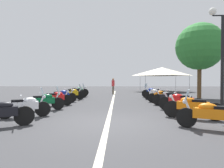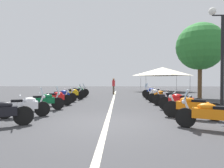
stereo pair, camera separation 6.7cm
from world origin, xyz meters
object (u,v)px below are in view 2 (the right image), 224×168
Objects in this scene: street_lamp_twin_globe at (223,41)px; motorcycle_right_row_2 at (181,102)px; event_tent at (163,71)px; motorcycle_left_row_4 at (61,96)px; motorcycle_left_row_1 at (25,106)px; motorcycle_left_row_2 at (44,101)px; motorcycle_left_row_6 at (76,92)px; motorcycle_left_row_5 at (72,94)px; roadside_tree_0 at (200,47)px; motorcycle_right_row_3 at (170,98)px; motorcycle_left_row_7 at (78,91)px; bystander_1 at (114,85)px; motorcycle_right_row_5 at (157,94)px; motorcycle_right_row_4 at (162,96)px; motorcycle_right_row_6 at (153,92)px; motorcycle_left_row_3 at (55,98)px; motorcycle_right_row_0 at (212,115)px; traffic_cone_0 at (178,99)px; motorcycle_right_row_1 at (192,107)px.

motorcycle_right_row_2 is at bearing 66.20° from street_lamp_twin_globe.
motorcycle_left_row_4 is at bearing 142.61° from event_tent.
motorcycle_left_row_1 is at bearing -108.53° from motorcycle_left_row_4.
motorcycle_left_row_6 is (6.74, -0.01, 0.01)m from motorcycle_left_row_2.
motorcycle_left_row_5 is at bearing 63.93° from motorcycle_left_row_1.
motorcycle_left_row_5 is (4.96, -0.13, 0.01)m from motorcycle_left_row_2.
motorcycle_right_row_3 is at bearing 142.21° from roadside_tree_0.
event_tent is (12.62, -9.64, 2.19)m from motorcycle_left_row_4.
street_lamp_twin_globe is (-9.08, -8.32, 2.72)m from motorcycle_left_row_7.
motorcycle_left_row_1 is 13.40m from bystander_1.
motorcycle_right_row_5 is 0.38× the size of street_lamp_twin_globe.
roadside_tree_0 is at bearing -20.16° from motorcycle_left_row_6.
motorcycle_left_row_5 reaches higher than motorcycle_left_row_1.
motorcycle_right_row_4 is (-5.13, -6.65, -0.02)m from motorcycle_left_row_7.
street_lamp_twin_globe is at bearing -174.93° from motorcycle_right_row_2.
event_tent reaches higher than motorcycle_right_row_5.
motorcycle_right_row_4 is at bearing 166.65° from event_tent.
motorcycle_left_row_4 is 1.14× the size of motorcycle_right_row_5.
motorcycle_left_row_7 is 12.41m from event_tent.
motorcycle_right_row_6 reaches higher than motorcycle_right_row_4.
roadside_tree_0 is (4.90, -10.27, 3.77)m from motorcycle_left_row_3.
motorcycle_left_row_1 is at bearing 43.28° from motorcycle_right_row_2.
motorcycle_right_row_3 is 0.40× the size of street_lamp_twin_globe.
motorcycle_right_row_4 is at bearing 12.71° from motorcycle_left_row_1.
traffic_cone_0 is (6.65, -1.09, -0.17)m from motorcycle_right_row_0.
motorcycle_right_row_1 is at bearing -71.76° from motorcycle_left_row_6.
event_tent is at bearing -71.43° from motorcycle_right_row_2.
motorcycle_left_row_6 reaches higher than motorcycle_left_row_4.
street_lamp_twin_globe is 2.70× the size of bystander_1.
motorcycle_left_row_5 is at bearing -104.89° from motorcycle_left_row_6.
motorcycle_left_row_1 is 0.89× the size of motorcycle_left_row_6.
street_lamp_twin_globe is (1.03, -8.24, 2.74)m from motorcycle_left_row_1.
motorcycle_left_row_2 is 8.14m from motorcycle_right_row_5.
motorcycle_right_row_0 is 11.27m from roadside_tree_0.
motorcycle_right_row_1 is at bearing -25.03° from motorcycle_left_row_1.
motorcycle_left_row_1 is 1.05× the size of motorcycle_right_row_6.
motorcycle_left_row_5 reaches higher than motorcycle_right_row_0.
motorcycle_left_row_6 is 1.13× the size of motorcycle_right_row_3.
motorcycle_left_row_2 reaches higher than motorcycle_left_row_4.
motorcycle_left_row_6 is 1.17× the size of motorcycle_right_row_6.
motorcycle_left_row_5 reaches higher than motorcycle_right_row_5.
motorcycle_left_row_5 is 1.78m from motorcycle_left_row_6.
motorcycle_right_row_6 is 3.51m from traffic_cone_0.
motorcycle_right_row_2 is at bearing 126.81° from motorcycle_right_row_5.
bystander_1 is (6.36, 3.36, 0.55)m from motorcycle_right_row_5.
motorcycle_right_row_4 is 1.05× the size of motorcycle_right_row_6.
motorcycle_right_row_2 is 1.12× the size of motorcycle_right_row_5.
roadside_tree_0 reaches higher than motorcycle_right_row_5.
motorcycle_right_row_4 is 0.32× the size of event_tent.
motorcycle_right_row_4 is (1.65, -6.48, -0.01)m from motorcycle_left_row_3.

